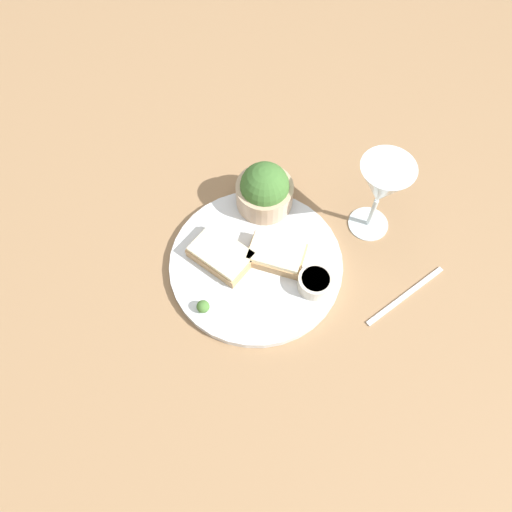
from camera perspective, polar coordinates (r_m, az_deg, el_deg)
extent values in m
plane|color=#93704C|center=(0.82, 0.00, -1.13)|extent=(4.00, 4.00, 0.00)
cylinder|color=silver|center=(0.82, 0.00, -0.90)|extent=(0.28, 0.28, 0.01)
cylinder|color=tan|center=(0.85, 0.97, 7.06)|extent=(0.10, 0.10, 0.05)
sphere|color=#3D6B2D|center=(0.83, 1.00, 7.97)|extent=(0.08, 0.08, 0.08)
cylinder|color=beige|center=(0.78, 6.75, -3.00)|extent=(0.05, 0.05, 0.03)
cylinder|color=tan|center=(0.77, 6.82, -2.70)|extent=(0.04, 0.04, 0.01)
cube|color=tan|center=(0.81, -3.98, 0.05)|extent=(0.11, 0.09, 0.02)
cube|color=beige|center=(0.79, -4.04, 0.50)|extent=(0.11, 0.09, 0.01)
cube|color=tan|center=(0.81, 2.31, 0.12)|extent=(0.09, 0.06, 0.02)
cube|color=beige|center=(0.79, 2.35, 0.57)|extent=(0.08, 0.06, 0.01)
cylinder|color=silver|center=(0.88, 12.70, 3.64)|extent=(0.07, 0.07, 0.01)
cylinder|color=silver|center=(0.85, 13.16, 4.91)|extent=(0.01, 0.01, 0.07)
cone|color=silver|center=(0.79, 14.27, 7.90)|extent=(0.08, 0.08, 0.08)
sphere|color=#477533|center=(0.77, -6.07, -5.76)|extent=(0.02, 0.02, 0.02)
cube|color=silver|center=(0.83, 16.75, -4.32)|extent=(0.10, 0.14, 0.01)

